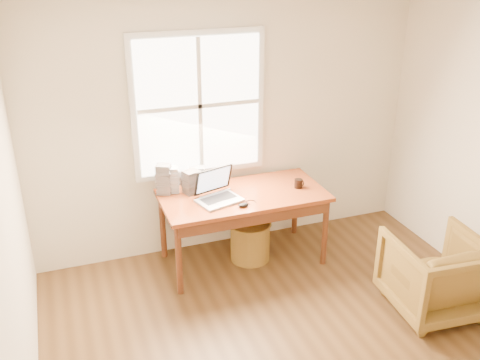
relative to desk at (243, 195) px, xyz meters
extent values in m
cube|color=white|center=(0.00, -1.80, 1.88)|extent=(4.00, 4.50, 0.02)
cube|color=beige|center=(0.00, 0.46, 0.57)|extent=(4.00, 0.02, 2.60)
cube|color=beige|center=(-2.01, -1.80, 0.57)|extent=(0.02, 4.50, 2.60)
cube|color=silver|center=(-0.30, 0.42, 0.82)|extent=(1.32, 0.05, 1.42)
cube|color=white|center=(-0.30, 0.39, 0.82)|extent=(1.20, 0.02, 1.30)
cube|color=silver|center=(-0.30, 0.38, 0.82)|extent=(0.04, 0.02, 1.30)
cube|color=silver|center=(-0.30, 0.38, 0.82)|extent=(1.20, 0.02, 0.04)
cube|color=brown|center=(0.00, 0.00, 0.00)|extent=(1.60, 0.80, 0.04)
imported|color=brown|center=(1.30, -1.31, -0.38)|extent=(0.82, 0.84, 0.71)
cylinder|color=olive|center=(0.08, 0.00, -0.53)|extent=(0.45, 0.45, 0.40)
ellipsoid|color=black|center=(-0.10, -0.27, 0.04)|extent=(0.10, 0.06, 0.03)
cylinder|color=black|center=(0.56, -0.06, 0.06)|extent=(0.08, 0.08, 0.09)
cube|color=silver|center=(-0.64, 0.27, 0.15)|extent=(0.15, 0.14, 0.26)
cube|color=#2A2A2F|center=(-0.46, 0.19, 0.13)|extent=(0.18, 0.17, 0.23)
cube|color=#9B9BA8|center=(-0.71, 0.26, 0.17)|extent=(0.17, 0.16, 0.30)
cube|color=#B5B9C1|center=(-0.37, 0.35, 0.12)|extent=(0.19, 0.18, 0.20)
camera|label=1|loc=(-1.62, -4.40, 2.23)|focal=40.00mm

